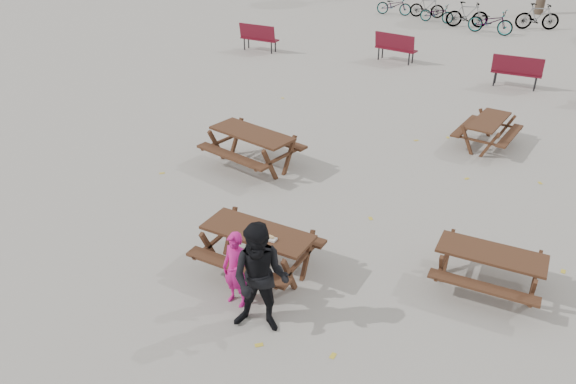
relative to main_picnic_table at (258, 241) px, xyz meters
The scene contains 13 objects.
ground 0.59m from the main_picnic_table, ahead, with size 80.00×80.00×0.00m, color gray.
main_picnic_table is the anchor object (origin of this frame).
food_tray 0.40m from the main_picnic_table, 20.88° to the right, with size 0.18×0.11×0.04m, color white.
bread_roll 0.42m from the main_picnic_table, 20.88° to the right, with size 0.14×0.06×0.05m, color tan.
soda_bottle 0.32m from the main_picnic_table, 55.35° to the right, with size 0.07×0.07×0.17m.
child 0.86m from the main_picnic_table, 80.09° to the right, with size 0.45×0.30×1.24m, color #C7187A.
adult 1.39m from the main_picnic_table, 56.27° to the right, with size 0.84×0.65×1.72m, color black.
picnic_table_east 3.65m from the main_picnic_table, 21.60° to the left, with size 1.61×1.30×0.69m, color #392114, non-canonical shape.
picnic_table_north 3.92m from the main_picnic_table, 123.74° to the left, with size 1.94×1.56×0.83m, color #392114, non-canonical shape.
picnic_table_far 7.31m from the main_picnic_table, 72.68° to the left, with size 1.60×1.29×0.69m, color #392114, non-canonical shape.
park_bench_row 12.22m from the main_picnic_table, 93.45° to the left, with size 13.58×1.89×1.03m.
bicycle_row 20.26m from the main_picnic_table, 94.69° to the left, with size 8.36×2.81×1.11m.
fallen_leaves 2.62m from the main_picnic_table, 78.69° to the left, with size 11.00×11.00×0.01m, color gold, non-canonical shape.
Camera 1 is at (4.10, -6.34, 5.63)m, focal length 35.00 mm.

